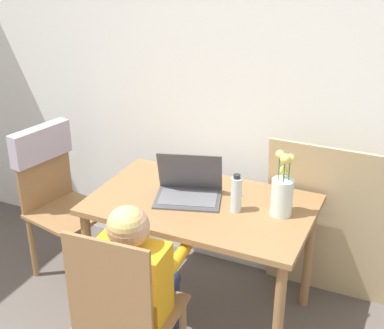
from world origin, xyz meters
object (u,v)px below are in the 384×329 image
(chair_occupied, at_px, (125,316))
(water_bottle, at_px, (236,194))
(person_seated, at_px, (136,271))
(laptop, at_px, (189,187))
(flower_vase, at_px, (282,192))
(chair_spare, at_px, (52,179))

(chair_occupied, relative_size, water_bottle, 4.58)
(person_seated, xyz_separation_m, laptop, (-0.01, 0.58, 0.14))
(flower_vase, bearing_deg, water_bottle, -163.87)
(person_seated, bearing_deg, flower_vase, -131.62)
(chair_occupied, distance_m, person_seated, 0.19)
(chair_spare, xyz_separation_m, laptop, (0.90, -0.01, 0.14))
(chair_occupied, xyz_separation_m, laptop, (-0.02, 0.70, 0.29))
(person_seated, bearing_deg, chair_occupied, 90.00)
(person_seated, relative_size, water_bottle, 4.84)
(chair_spare, relative_size, water_bottle, 4.63)
(water_bottle, bearing_deg, chair_spare, 177.92)
(flower_vase, xyz_separation_m, water_bottle, (-0.21, -0.06, -0.03))
(person_seated, bearing_deg, water_bottle, -119.16)
(chair_occupied, bearing_deg, laptop, -91.71)
(chair_occupied, bearing_deg, flower_vase, -126.12)
(person_seated, height_order, laptop, person_seated)
(chair_occupied, relative_size, person_seated, 0.95)
(person_seated, bearing_deg, laptop, -92.07)
(chair_occupied, relative_size, laptop, 2.32)
(person_seated, height_order, flower_vase, flower_vase)
(chair_spare, relative_size, person_seated, 0.96)
(chair_spare, bearing_deg, person_seated, -110.49)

